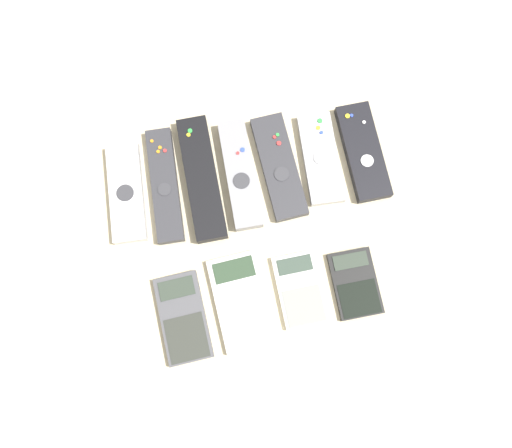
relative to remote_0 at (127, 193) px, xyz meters
The scene contains 12 objects.
ground_plane 0.24m from the remote_0, 31.08° to the right, with size 3.00×3.00×0.00m, color beige.
remote_0 is the anchor object (origin of this frame).
remote_1 0.07m from the remote_0, ahead, with size 0.05×0.20×0.02m.
remote_2 0.13m from the remote_0, ahead, with size 0.06×0.22×0.03m.
remote_3 0.20m from the remote_0, ahead, with size 0.05×0.19×0.03m.
remote_4 0.26m from the remote_0, ahead, with size 0.07×0.19×0.02m.
remote_5 0.34m from the remote_0, ahead, with size 0.06×0.16×0.02m.
remote_6 0.41m from the remote_0, ahead, with size 0.06×0.17×0.02m.
calculator_0 0.23m from the remote_0, 74.01° to the right, with size 0.08×0.15×0.02m.
calculator_1 0.27m from the remote_0, 53.03° to the right, with size 0.09×0.16×0.02m.
calculator_2 0.33m from the remote_0, 39.33° to the right, with size 0.07×0.12×0.01m.
calculator_3 0.41m from the remote_0, 31.96° to the right, with size 0.07×0.11×0.01m.
Camera 1 is at (-0.03, -0.14, 0.82)m, focal length 35.00 mm.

